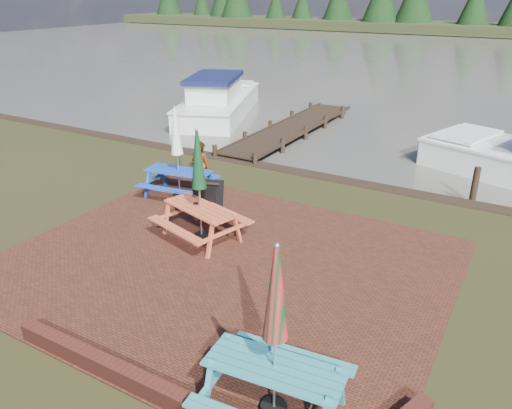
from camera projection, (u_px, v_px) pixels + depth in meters
The scene contains 11 objects.
ground at pixel (195, 287), 9.72m from camera, with size 120.00×120.00×0.00m, color black.
paving at pixel (223, 264), 10.51m from camera, with size 9.00×7.50×0.02m, color #3C1C13.
brick_wall at pixel (216, 407), 6.76m from camera, with size 6.21×1.79×0.30m.
water at pixel (476, 62), 39.09m from camera, with size 120.00×60.00×0.02m, color #4A473F.
picnic_table_teal at pixel (275, 359), 6.51m from camera, with size 2.01×1.82×2.59m.
picnic_table_red at pixel (200, 202), 11.26m from camera, with size 2.25×2.11×2.59m.
picnic_table_blue at pixel (178, 166), 13.62m from camera, with size 2.02×1.84×2.52m.
chalkboard at pixel (209, 199), 12.52m from camera, with size 0.61×0.68×0.92m.
jetty at pixel (291, 128), 20.23m from camera, with size 1.76×9.08×1.00m.
boat_jetty at pixel (219, 102), 23.23m from camera, with size 5.09×7.94×2.18m.
person at pixel (200, 142), 15.58m from camera, with size 0.68×0.45×1.87m, color gray.
Camera 1 is at (5.16, -6.56, 5.37)m, focal length 35.00 mm.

